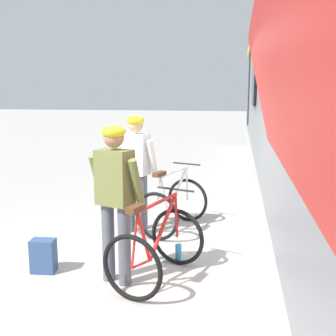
{
  "coord_description": "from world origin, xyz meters",
  "views": [
    {
      "loc": [
        1.27,
        -4.49,
        2.11
      ],
      "look_at": [
        0.32,
        1.09,
        1.05
      ],
      "focal_mm": 44.02,
      "sensor_mm": 36.0,
      "label": 1
    }
  ],
  "objects_px": {
    "bicycle_far_white": "(173,205)",
    "backpack_on_platform": "(43,256)",
    "cyclist_far_in_white": "(136,164)",
    "cyclist_near_in_olive": "(115,191)",
    "bicycle_near_red": "(156,247)",
    "water_bottle_near_the_bikes": "(178,252)"
  },
  "relations": [
    {
      "from": "bicycle_far_white",
      "to": "cyclist_near_in_olive",
      "type": "bearing_deg",
      "value": -100.56
    },
    {
      "from": "bicycle_near_red",
      "to": "cyclist_far_in_white",
      "type": "bearing_deg",
      "value": 111.49
    },
    {
      "from": "bicycle_near_red",
      "to": "water_bottle_near_the_bikes",
      "type": "bearing_deg",
      "value": 75.35
    },
    {
      "from": "bicycle_far_white",
      "to": "backpack_on_platform",
      "type": "bearing_deg",
      "value": -126.21
    },
    {
      "from": "cyclist_near_in_olive",
      "to": "water_bottle_near_the_bikes",
      "type": "bearing_deg",
      "value": 49.65
    },
    {
      "from": "backpack_on_platform",
      "to": "bicycle_far_white",
      "type": "bearing_deg",
      "value": 49.42
    },
    {
      "from": "cyclist_near_in_olive",
      "to": "backpack_on_platform",
      "type": "height_order",
      "value": "cyclist_near_in_olive"
    },
    {
      "from": "cyclist_far_in_white",
      "to": "cyclist_near_in_olive",
      "type": "bearing_deg",
      "value": -83.76
    },
    {
      "from": "bicycle_near_red",
      "to": "bicycle_far_white",
      "type": "distance_m",
      "value": 1.75
    },
    {
      "from": "cyclist_near_in_olive",
      "to": "bicycle_near_red",
      "type": "distance_m",
      "value": 0.79
    },
    {
      "from": "cyclist_near_in_olive",
      "to": "cyclist_far_in_white",
      "type": "relative_size",
      "value": 1.0
    },
    {
      "from": "water_bottle_near_the_bikes",
      "to": "bicycle_far_white",
      "type": "bearing_deg",
      "value": 102.5
    },
    {
      "from": "bicycle_near_red",
      "to": "backpack_on_platform",
      "type": "height_order",
      "value": "bicycle_near_red"
    },
    {
      "from": "bicycle_far_white",
      "to": "backpack_on_platform",
      "type": "distance_m",
      "value": 2.16
    },
    {
      "from": "cyclist_far_in_white",
      "to": "bicycle_near_red",
      "type": "height_order",
      "value": "cyclist_far_in_white"
    },
    {
      "from": "cyclist_near_in_olive",
      "to": "bicycle_near_red",
      "type": "height_order",
      "value": "cyclist_near_in_olive"
    },
    {
      "from": "bicycle_near_red",
      "to": "water_bottle_near_the_bikes",
      "type": "xyz_separation_m",
      "value": [
        0.16,
        0.61,
        -0.3
      ]
    },
    {
      "from": "bicycle_far_white",
      "to": "cyclist_far_in_white",
      "type": "bearing_deg",
      "value": -160.05
    },
    {
      "from": "bicycle_near_red",
      "to": "bicycle_far_white",
      "type": "xyz_separation_m",
      "value": [
        -0.09,
        1.75,
        0.0
      ]
    },
    {
      "from": "cyclist_far_in_white",
      "to": "bicycle_far_white",
      "type": "height_order",
      "value": "cyclist_far_in_white"
    },
    {
      "from": "cyclist_far_in_white",
      "to": "bicycle_far_white",
      "type": "bearing_deg",
      "value": 19.95
    },
    {
      "from": "bicycle_near_red",
      "to": "bicycle_far_white",
      "type": "height_order",
      "value": "same"
    }
  ]
}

